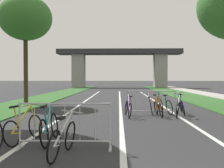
{
  "coord_description": "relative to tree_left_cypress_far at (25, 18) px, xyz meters",
  "views": [
    {
      "loc": [
        -0.09,
        -1.52,
        1.61
      ],
      "look_at": [
        -0.72,
        23.04,
        1.05
      ],
      "focal_mm": 42.02,
      "sensor_mm": 36.0,
      "label": 1
    }
  ],
  "objects": [
    {
      "name": "tree_left_cypress_far",
      "position": [
        0.0,
        0.0,
        0.0
      ],
      "size": [
        3.25,
        3.25,
        6.7
      ],
      "color": "#3D2D1E",
      "rests_on": "ground"
    },
    {
      "name": "crowd_barrier_nearest",
      "position": [
        4.54,
        -10.21,
        -4.77
      ],
      "size": [
        2.12,
        0.45,
        1.05
      ],
      "rotation": [
        0.0,
        0.0,
        -0.0
      ],
      "color": "#ADADB2",
      "rests_on": "ground"
    },
    {
      "name": "bicycle_orange_3",
      "position": [
        7.41,
        -5.04,
        -4.94
      ],
      "size": [
        0.43,
        1.56,
        0.95
      ],
      "rotation": [
        0.0,
        0.0,
        3.2
      ],
      "color": "black",
      "rests_on": "ground"
    },
    {
      "name": "bicycle_yellow_5",
      "position": [
        3.39,
        -9.6,
        -4.92
      ],
      "size": [
        0.56,
        1.64,
        0.95
      ],
      "rotation": [
        0.0,
        0.0,
        -0.25
      ],
      "color": "black",
      "rests_on": "ground"
    },
    {
      "name": "crowd_barrier_second",
      "position": [
        7.18,
        -4.68,
        -4.77
      ],
      "size": [
        2.14,
        0.55,
        1.05
      ],
      "rotation": [
        0.0,
        0.0,
        0.05
      ],
      "color": "#ADADB2",
      "rests_on": "ground"
    },
    {
      "name": "sidewalk_path_right",
      "position": [
        14.44,
        6.77,
        -5.25
      ],
      "size": [
        2.24,
        52.1,
        0.08
      ],
      "primitive_type": "cube",
      "color": "#9E9B93",
      "rests_on": "ground"
    },
    {
      "name": "lane_stripe_right_lane",
      "position": [
        8.27,
        0.53,
        -5.28
      ],
      "size": [
        0.14,
        30.14,
        0.01
      ],
      "primitive_type": "cube",
      "color": "silver",
      "rests_on": "ground"
    },
    {
      "name": "bicycle_teal_2",
      "position": [
        4.04,
        -9.65,
        -4.9
      ],
      "size": [
        0.56,
        1.75,
        0.96
      ],
      "rotation": [
        0.0,
        0.0,
        0.02
      ],
      "color": "black",
      "rests_on": "ground"
    },
    {
      "name": "bicycle_blue_0",
      "position": [
        8.57,
        -4.26,
        -4.93
      ],
      "size": [
        0.49,
        1.63,
        0.96
      ],
      "rotation": [
        0.0,
        0.0,
        -0.12
      ],
      "color": "black",
      "rests_on": "ground"
    },
    {
      "name": "bicycle_black_7",
      "position": [
        7.2,
        -4.22,
        -4.93
      ],
      "size": [
        0.48,
        1.57,
        0.97
      ],
      "rotation": [
        0.0,
        0.0,
        -0.1
      ],
      "color": "black",
      "rests_on": "ground"
    },
    {
      "name": "lane_stripe_center",
      "position": [
        5.85,
        0.53,
        -5.28
      ],
      "size": [
        0.14,
        30.14,
        0.01
      ],
      "primitive_type": "cube",
      "color": "silver",
      "rests_on": "ground"
    },
    {
      "name": "lane_stripe_left_lane",
      "position": [
        3.42,
        0.53,
        -5.28
      ],
      "size": [
        0.14,
        30.14,
        0.01
      ],
      "primitive_type": "cube",
      "color": "silver",
      "rests_on": "ground"
    },
    {
      "name": "grass_verge_right",
      "position": [
        11.79,
        6.77,
        -5.26
      ],
      "size": [
        3.06,
        52.1,
        0.05
      ],
      "primitive_type": "cube",
      "color": "#2D5B26",
      "rests_on": "ground"
    },
    {
      "name": "bicycle_white_8",
      "position": [
        8.23,
        -5.07,
        -4.92
      ],
      "size": [
        0.68,
        1.71,
        0.97
      ],
      "rotation": [
        0.0,
        0.0,
        -0.2
      ],
      "color": "black",
      "rests_on": "ground"
    },
    {
      "name": "grass_verge_left",
      "position": [
        -0.09,
        6.77,
        -5.26
      ],
      "size": [
        3.06,
        52.1,
        0.05
      ],
      "primitive_type": "cube",
      "color": "#2D5B26",
      "rests_on": "ground"
    },
    {
      "name": "bicycle_green_4",
      "position": [
        7.81,
        -4.21,
        -4.91
      ],
      "size": [
        0.73,
        1.74,
        1.02
      ],
      "rotation": [
        0.0,
        0.0,
        0.22
      ],
      "color": "black",
      "rests_on": "ground"
    },
    {
      "name": "overpass_bridge",
      "position": [
        5.85,
        28.51,
        -0.82
      ],
      "size": [
        20.87,
        3.42,
        6.45
      ],
      "color": "#2D2D30",
      "rests_on": "ground"
    },
    {
      "name": "bicycle_purple_1",
      "position": [
        6.15,
        -5.21,
        -4.92
      ],
      "size": [
        0.43,
        1.71,
        0.97
      ],
      "rotation": [
        0.0,
        0.0,
        0.1
      ],
      "color": "black",
      "rests_on": "ground"
    },
    {
      "name": "bicycle_silver_6",
      "position": [
        4.61,
        -10.77,
        -4.92
      ],
      "size": [
        0.53,
        1.61,
        0.91
      ],
      "rotation": [
        0.0,
        0.0,
        -0.13
      ],
      "color": "black",
      "rests_on": "ground"
    }
  ]
}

